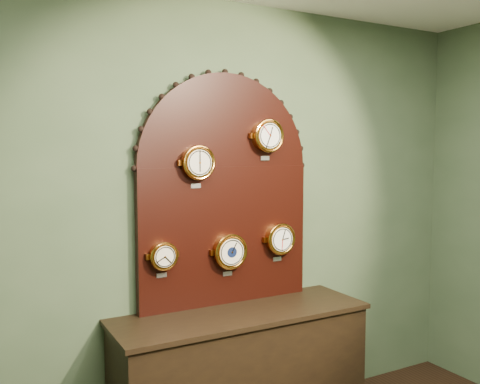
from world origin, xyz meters
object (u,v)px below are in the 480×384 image
roman_clock (198,163)px  hygrometer (163,256)px  display_board (225,183)px  barometer (230,251)px  shop_counter (242,378)px  tide_clock (280,239)px  arabic_clock (268,136)px

roman_clock → hygrometer: roman_clock is taller
display_board → barometer: display_board is taller
shop_counter → display_board: 1.25m
shop_counter → hygrometer: bearing=161.3°
tide_clock → shop_counter: bearing=-158.1°
roman_clock → arabic_clock: 0.53m
display_board → barometer: (-0.00, -0.07, -0.44)m
shop_counter → barometer: 0.80m
roman_clock → arabic_clock: arabic_clock is taller
display_board → roman_clock: 0.27m
tide_clock → roman_clock: bearing=180.0°
hygrometer → tide_clock: size_ratio=0.85×
hygrometer → barometer: barometer is taller
arabic_clock → barometer: 0.80m
barometer → tide_clock: size_ratio=1.06×
shop_counter → barometer: barometer is taller
arabic_clock → barometer: bearing=-179.9°
barometer → hygrometer: bearing=179.8°
shop_counter → barometer: (-0.00, 0.15, 0.78)m
display_board → roman_clock: (-0.22, -0.07, 0.13)m
shop_counter → display_board: display_board is taller
arabic_clock → tide_clock: bearing=0.1°
shop_counter → hygrometer: (-0.46, 0.15, 0.80)m
display_board → arabic_clock: (0.28, -0.07, 0.31)m
shop_counter → hygrometer: 0.93m
shop_counter → barometer: size_ratio=5.63×
arabic_clock → tide_clock: 0.70m
display_board → arabic_clock: size_ratio=5.59×
arabic_clock → roman_clock: bearing=180.0°
display_board → tide_clock: display_board is taller
roman_clock → display_board: bearing=16.5°
arabic_clock → shop_counter: bearing=-151.4°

